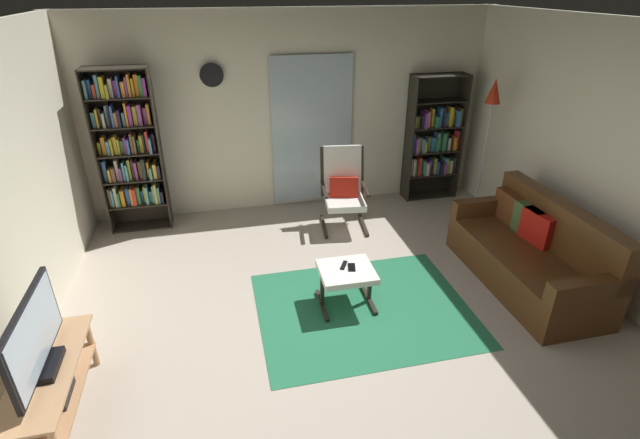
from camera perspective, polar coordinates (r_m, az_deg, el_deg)
The scene contains 16 objects.
ground_plane at distance 4.44m, azimuth 3.51°, elevation -13.39°, with size 7.02×7.02×0.00m, color #B4A696.
wall_back at distance 6.41m, azimuth -3.54°, elevation 12.77°, with size 5.60×0.06×2.60m, color #ECE4CA.
wall_right at distance 5.17m, azimuth 34.20°, elevation 4.49°, with size 0.06×6.00×2.60m, color #ECE4CA.
glass_door_panel at distance 6.46m, azimuth -0.97°, elevation 10.63°, with size 1.10×0.01×2.00m, color silver.
area_rug at distance 4.70m, azimuth 5.32°, elevation -10.77°, with size 2.05×1.65×0.01m, color #26704B.
tv_stand at distance 4.00m, azimuth -29.92°, elevation -17.24°, with size 0.40×1.14×0.48m.
television at distance 3.75m, azimuth -31.40°, elevation -12.36°, with size 0.20×0.91×0.55m.
bookshelf_near_tv at distance 6.20m, azimuth -22.20°, elevation 8.09°, with size 0.74×0.30×2.02m.
bookshelf_near_sofa at distance 6.96m, azimuth 13.62°, elevation 9.37°, with size 0.78×0.30×1.77m.
leather_sofa at distance 5.38m, azimuth 24.27°, elevation -3.89°, with size 0.80×1.85×0.90m.
lounge_armchair at distance 6.01m, azimuth 2.88°, elevation 4.08°, with size 0.64×0.71×1.02m.
ottoman at distance 4.56m, azimuth 3.25°, elevation -6.81°, with size 0.53×0.49×0.41m.
tv_remote at distance 4.56m, azimuth 2.92°, elevation -5.57°, with size 0.04×0.14×0.02m, color black.
cell_phone at distance 4.54m, azimuth 3.88°, elevation -5.83°, with size 0.07×0.14×0.01m, color black.
floor_lamp_by_shelf at distance 6.25m, azimuth 20.14°, elevation 12.57°, with size 0.22×0.22×1.84m.
wall_clock at distance 6.14m, azimuth -13.06°, elevation 16.77°, with size 0.29×0.03×0.29m.
Camera 1 is at (-1.01, -3.23, 2.88)m, focal length 26.28 mm.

